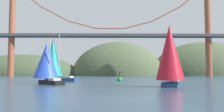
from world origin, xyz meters
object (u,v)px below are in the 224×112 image
at_px(sailboat_blue_spinnaker, 47,62).
at_px(sailboat_teal_sail, 53,59).
at_px(channel_buoy, 120,79).
at_px(sailboat_crimson_sail, 170,55).

bearing_deg(sailboat_blue_spinnaker, sailboat_teal_sail, 98.16).
relative_size(sailboat_blue_spinnaker, channel_buoy, 2.62).
bearing_deg(sailboat_blue_spinnaker, channel_buoy, 50.94).
xyz_separation_m(sailboat_teal_sail, channel_buoy, (13.77, 2.86, -4.22)).
distance_m(sailboat_teal_sail, sailboat_crimson_sail, 27.51).
xyz_separation_m(sailboat_crimson_sail, channel_buoy, (-5.19, 22.78, -3.56)).
bearing_deg(channel_buoy, sailboat_blue_spinnaker, -129.06).
distance_m(sailboat_blue_spinnaker, sailboat_crimson_sail, 18.98).
distance_m(sailboat_crimson_sail, channel_buoy, 23.63).
relative_size(sailboat_teal_sail, sailboat_blue_spinnaker, 1.39).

